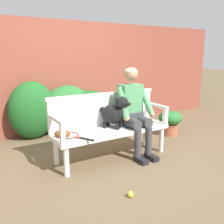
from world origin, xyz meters
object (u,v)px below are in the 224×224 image
at_px(garden_bench, 112,132).
at_px(potted_plant, 170,121).
at_px(person_seated, 133,108).
at_px(tennis_ball, 130,194).
at_px(baseball_glove, 63,134).
at_px(dog_on_bench, 115,112).
at_px(tennis_racket, 70,136).

xyz_separation_m(garden_bench, potted_plant, (1.51, 0.35, -0.13)).
xyz_separation_m(person_seated, potted_plant, (1.15, 0.37, -0.46)).
xyz_separation_m(tennis_ball, potted_plant, (1.89, 1.36, 0.24)).
relative_size(person_seated, baseball_glove, 6.03).
bearing_deg(person_seated, tennis_ball, -126.75).
distance_m(garden_bench, tennis_ball, 1.13).
height_order(garden_bench, dog_on_bench, dog_on_bench).
bearing_deg(person_seated, potted_plant, 17.75).
height_order(baseball_glove, potted_plant, baseball_glove).
distance_m(tennis_racket, baseball_glove, 0.10).
bearing_deg(tennis_racket, dog_on_bench, 0.91).
relative_size(garden_bench, tennis_ball, 26.43).
relative_size(dog_on_bench, baseball_glove, 2.18).
bearing_deg(dog_on_bench, tennis_ball, -113.00).
height_order(person_seated, tennis_ball, person_seated).
xyz_separation_m(garden_bench, dog_on_bench, (0.05, 0.00, 0.30)).
bearing_deg(dog_on_bench, baseball_glove, 178.39).
bearing_deg(dog_on_bench, tennis_racket, -179.09).
relative_size(garden_bench, tennis_racket, 3.06).
height_order(dog_on_bench, potted_plant, dog_on_bench).
bearing_deg(potted_plant, person_seated, -162.25).
distance_m(dog_on_bench, tennis_ball, 1.28).
bearing_deg(baseball_glove, garden_bench, 32.70).
distance_m(person_seated, dog_on_bench, 0.31).
height_order(baseball_glove, tennis_ball, baseball_glove).
relative_size(person_seated, tennis_racket, 2.33).
distance_m(person_seated, potted_plant, 1.29).
xyz_separation_m(dog_on_bench, potted_plant, (1.46, 0.35, -0.43)).
bearing_deg(tennis_ball, baseball_glove, 109.85).
relative_size(tennis_ball, potted_plant, 0.14).
xyz_separation_m(person_seated, dog_on_bench, (-0.31, 0.02, -0.03)).
height_order(person_seated, potted_plant, person_seated).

